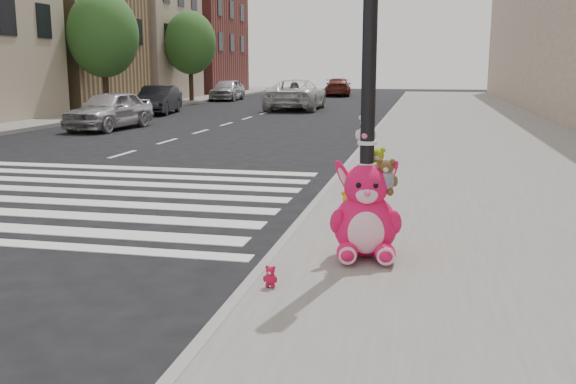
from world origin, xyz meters
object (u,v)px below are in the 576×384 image
(car_dark_far, at_px, (158,100))
(pink_bunny, at_px, (365,217))
(car_silver_far, at_px, (109,110))
(red_teddy, at_px, (270,277))
(signal_pole, at_px, (369,115))
(car_white_near, at_px, (296,95))

(car_dark_far, bearing_deg, pink_bunny, -70.17)
(pink_bunny, xyz_separation_m, car_dark_far, (-11.95, 21.86, 0.07))
(pink_bunny, relative_size, car_silver_far, 0.28)
(pink_bunny, height_order, red_teddy, pink_bunny)
(signal_pole, distance_m, car_silver_far, 17.86)
(pink_bunny, bearing_deg, car_white_near, 94.91)
(signal_pole, height_order, car_silver_far, signal_pole)
(red_teddy, xyz_separation_m, car_dark_far, (-11.14, 23.07, 0.42))
(signal_pole, xyz_separation_m, car_white_near, (-6.11, 26.18, -0.95))
(signal_pole, height_order, pink_bunny, signal_pole)
(car_dark_far, height_order, car_white_near, car_white_near)
(signal_pole, xyz_separation_m, car_dark_far, (-11.95, 21.75, -1.07))
(signal_pole, xyz_separation_m, pink_bunny, (-0.01, -0.10, -1.14))
(signal_pole, relative_size, red_teddy, 18.04)
(car_dark_far, bearing_deg, red_teddy, -73.06)
(pink_bunny, bearing_deg, car_silver_far, 118.21)
(red_teddy, xyz_separation_m, car_white_near, (-5.30, 27.50, 0.54))
(car_white_near, bearing_deg, pink_bunny, 101.60)
(signal_pole, distance_m, car_white_near, 26.90)
(signal_pole, relative_size, car_silver_far, 0.97)
(signal_pole, height_order, car_dark_far, signal_pole)
(car_white_near, bearing_deg, car_silver_far, 67.66)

